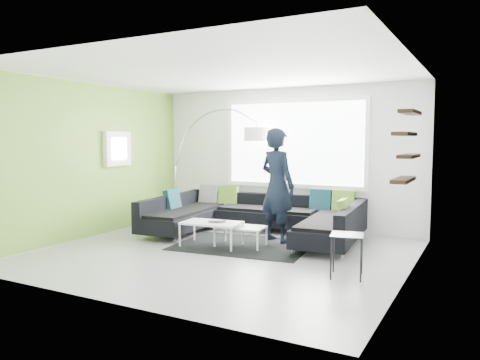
# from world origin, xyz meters

# --- Properties ---
(ground) EXTENTS (5.50, 5.50, 0.00)m
(ground) POSITION_xyz_m (0.00, 0.00, 0.00)
(ground) COLOR gray
(ground) RESTS_ON ground
(room_shell) EXTENTS (5.54, 5.04, 2.82)m
(room_shell) POSITION_xyz_m (0.04, 0.21, 1.81)
(room_shell) COLOR silver
(room_shell) RESTS_ON ground
(sectional_sofa) EXTENTS (3.90, 2.60, 0.80)m
(sectional_sofa) POSITION_xyz_m (-0.11, 1.32, 0.35)
(sectional_sofa) COLOR black
(sectional_sofa) RESTS_ON ground
(rug) EXTENTS (2.35, 1.83, 0.01)m
(rug) POSITION_xyz_m (0.03, 0.62, 0.01)
(rug) COLOR black
(rug) RESTS_ON ground
(coffee_table) EXTENTS (1.32, 0.85, 0.41)m
(coffee_table) POSITION_xyz_m (-0.19, 0.44, 0.20)
(coffee_table) COLOR white
(coffee_table) RESTS_ON ground
(arc_lamp) EXTENTS (2.24, 0.69, 2.40)m
(arc_lamp) POSITION_xyz_m (-2.36, 2.01, 1.20)
(arc_lamp) COLOR silver
(arc_lamp) RESTS_ON ground
(side_table) EXTENTS (0.48, 0.48, 0.56)m
(side_table) POSITION_xyz_m (2.05, -0.33, 0.28)
(side_table) COLOR black
(side_table) RESTS_ON ground
(person) EXTENTS (1.04, 0.96, 1.98)m
(person) POSITION_xyz_m (0.41, 1.17, 0.99)
(person) COLOR black
(person) RESTS_ON ground
(laptop) EXTENTS (0.46, 0.45, 0.02)m
(laptop) POSITION_xyz_m (-0.29, 0.32, 0.42)
(laptop) COLOR black
(laptop) RESTS_ON coffee_table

